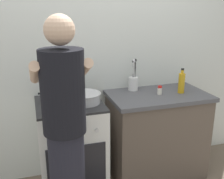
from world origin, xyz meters
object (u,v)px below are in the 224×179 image
Objects in this scene: stove_range at (71,147)px; spice_bottle at (160,90)px; mixing_bowl at (85,97)px; utensil_crock at (133,81)px; pot at (53,97)px; person at (65,136)px; oil_bottle at (182,83)px.

stove_range is 10.26× the size of spice_bottle.
mixing_bowl reaches higher than stove_range.
utensil_crock is 3.80× the size of spice_bottle.
pot is 0.62m from person.
stove_range is 0.52m from mixing_bowl.
oil_bottle is at bearing -28.03° from utensil_crock.
mixing_bowl reaches higher than spice_bottle.
pot is at bearing 92.43° from person.
pot is 1.04m from spice_bottle.
spice_bottle is at bearing -2.98° from pot.
oil_bottle is 0.15× the size of person.
person is at bearing -87.57° from pot.
utensil_crock is at bearing 151.97° from oil_bottle.
mixing_bowl is at bearing 64.32° from person.
pot is 2.90× the size of spice_bottle.
pot reaches higher than spice_bottle.
mixing_bowl is 0.61m from utensil_crock.
oil_bottle is at bearing 23.45° from person.
pot is 0.88× the size of mixing_bowl.
stove_range is 1.03m from spice_bottle.
spice_bottle is (0.90, -0.02, 0.49)m from stove_range.
oil_bottle is (0.23, -0.01, 0.06)m from spice_bottle.
oil_bottle reaches higher than pot.
person reaches higher than pot.
person reaches higher than oil_bottle.
spice_bottle is 0.05× the size of person.
pot is 1.01× the size of oil_bottle.
mixing_bowl is at bearing -156.70° from utensil_crock.
utensil_crock is at bearing 15.84° from stove_range.
utensil_crock reaches higher than spice_bottle.
utensil_crock is (0.56, 0.24, 0.05)m from mixing_bowl.
stove_range is at bearing -164.16° from utensil_crock.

